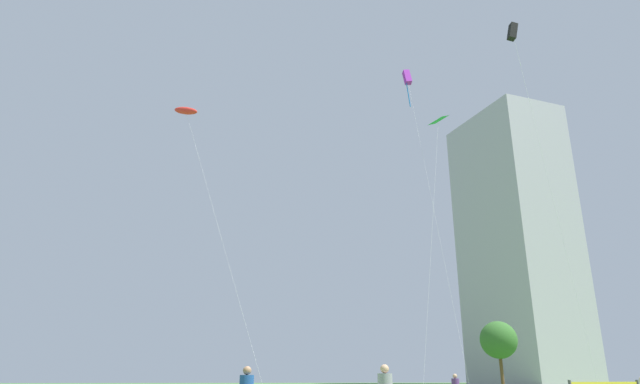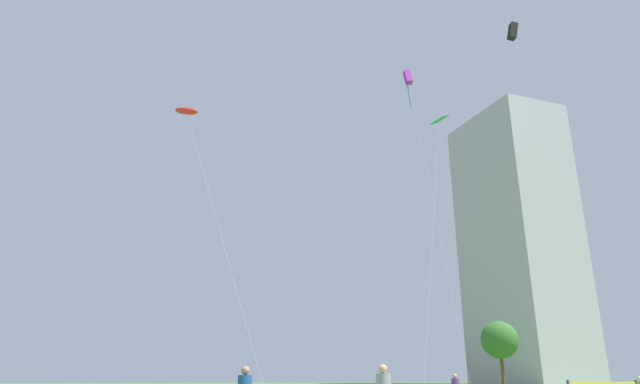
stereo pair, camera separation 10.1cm
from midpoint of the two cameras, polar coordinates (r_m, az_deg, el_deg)
kite_flying_0 at (r=53.65m, az=-13.74°, el=8.21°), size 9.80×9.06×26.38m
kite_flying_1 at (r=56.51m, az=12.36°, el=7.19°), size 6.75×9.01×26.63m
kite_flying_2 at (r=63.27m, az=9.23°, el=11.64°), size 0.90×10.58×34.40m
kite_flying_3 at (r=39.00m, az=19.61°, el=15.37°), size 1.13×2.61×23.47m
park_tree_1 at (r=56.18m, az=18.31°, el=-14.49°), size 3.47×3.47×6.58m
distant_highrise_0 at (r=132.77m, az=20.01°, el=-4.98°), size 21.87×27.02×61.20m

